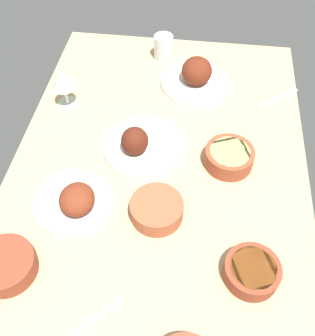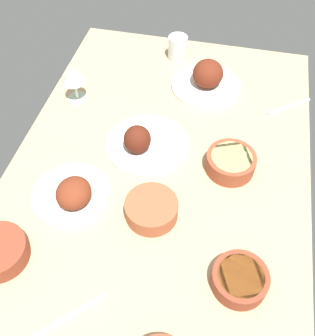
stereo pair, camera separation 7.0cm
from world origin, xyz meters
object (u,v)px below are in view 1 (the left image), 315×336
at_px(plate_near_viewer, 75,201).
at_px(water_tumbler, 163,47).
at_px(plate_center_main, 196,77).
at_px(bowl_potatoes, 229,157).
at_px(plate_far_side, 141,144).
at_px(spoon_loose, 88,323).
at_px(bowl_pasta, 157,209).
at_px(bowl_sauce, 5,265).
at_px(wine_glass, 63,81).
at_px(bowl_soup, 252,271).
at_px(fork_loose, 278,98).

height_order(plate_near_viewer, water_tumbler, water_tumbler).
bearing_deg(plate_center_main, bowl_potatoes, 19.00).
height_order(plate_near_viewer, plate_far_side, plate_far_side).
bearing_deg(spoon_loose, plate_near_viewer, -115.95).
bearing_deg(bowl_potatoes, bowl_pasta, -42.30).
distance_m(bowl_potatoes, bowl_sauce, 0.69).
height_order(wine_glass, water_tumbler, wine_glass).
bearing_deg(plate_far_side, plate_center_main, 156.38).
xyz_separation_m(bowl_soup, wine_glass, (-0.56, -0.62, 0.07)).
bearing_deg(bowl_soup, bowl_sauce, -84.18).
xyz_separation_m(bowl_potatoes, wine_glass, (-0.20, -0.56, 0.07)).
relative_size(plate_far_side, bowl_sauce, 1.73).
height_order(plate_center_main, water_tumbler, plate_center_main).
height_order(plate_center_main, bowl_sauce, plate_center_main).
xyz_separation_m(water_tumbler, fork_loose, (0.19, 0.43, -0.04)).
distance_m(plate_center_main, bowl_soup, 0.74).
relative_size(plate_far_side, spoon_loose, 1.41).
distance_m(plate_near_viewer, bowl_soup, 0.50).
height_order(bowl_potatoes, bowl_pasta, bowl_potatoes).
height_order(bowl_pasta, spoon_loose, bowl_pasta).
bearing_deg(spoon_loose, bowl_pasta, -156.02).
xyz_separation_m(water_tumbler, spoon_loose, (1.04, -0.05, -0.04)).
distance_m(plate_far_side, fork_loose, 0.53).
bearing_deg(bowl_soup, plate_near_viewer, -107.05).
xyz_separation_m(fork_loose, spoon_loose, (0.84, -0.48, 0.00)).
height_order(plate_near_viewer, bowl_pasta, plate_near_viewer).
bearing_deg(bowl_potatoes, fork_loose, 151.65).
relative_size(plate_far_side, water_tumbler, 2.85).
bearing_deg(wine_glass, bowl_pasta, 41.64).
xyz_separation_m(bowl_sauce, spoon_loose, (0.10, 0.23, -0.02)).
distance_m(plate_near_viewer, bowl_sauce, 0.24).
bearing_deg(bowl_pasta, plate_near_viewer, -90.03).
bearing_deg(plate_near_viewer, bowl_soup, 72.95).
height_order(wine_glass, fork_loose, wine_glass).
relative_size(wine_glass, spoon_loose, 0.76).
xyz_separation_m(plate_far_side, bowl_sauce, (0.44, -0.27, 0.00)).
xyz_separation_m(bowl_pasta, bowl_sauce, (0.21, -0.35, -0.00)).
bearing_deg(water_tumbler, plate_center_main, 41.79).
xyz_separation_m(bowl_potatoes, water_tumbler, (-0.51, -0.26, 0.02)).
distance_m(plate_near_viewer, plate_center_main, 0.64).
bearing_deg(wine_glass, plate_far_side, 58.19).
bearing_deg(spoon_loose, water_tumbler, -137.95).
distance_m(water_tumbler, fork_loose, 0.48).
bearing_deg(water_tumbler, wine_glass, -43.61).
height_order(bowl_potatoes, wine_glass, wine_glass).
xyz_separation_m(bowl_pasta, spoon_loose, (0.31, -0.12, -0.03)).
bearing_deg(spoon_loose, wine_glass, -116.25).
bearing_deg(bowl_potatoes, plate_center_main, -161.00).
relative_size(plate_far_side, bowl_pasta, 1.79).
relative_size(plate_far_side, wine_glass, 1.86).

